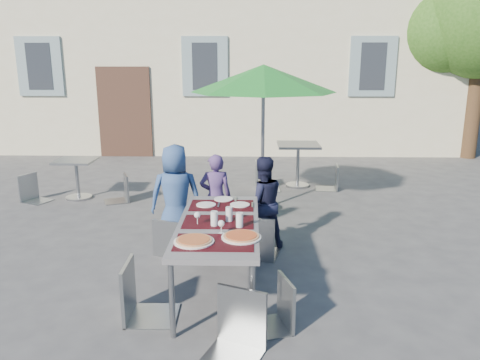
{
  "coord_description": "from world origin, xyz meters",
  "views": [
    {
      "loc": [
        1.11,
        -4.02,
        2.31
      ],
      "look_at": [
        0.99,
        1.31,
        0.96
      ],
      "focal_mm": 35.0,
      "sensor_mm": 36.0,
      "label": 1
    }
  ],
  "objects_px": {
    "child_2": "(262,203)",
    "chair_3": "(138,257)",
    "child_1": "(216,197)",
    "pizza_near_right": "(241,236)",
    "chair_2": "(258,210)",
    "chair_4": "(277,275)",
    "chair_5": "(237,287)",
    "bg_chair_r_1": "(332,163)",
    "cafe_table_0": "(77,173)",
    "dining_table": "(219,227)",
    "bg_chair_r_0": "(120,172)",
    "cafe_table_1": "(298,156)",
    "chair_1": "(233,215)",
    "bg_chair_l_0": "(30,172)",
    "chair_0": "(170,215)",
    "pizza_near_left": "(194,241)",
    "child_0": "(176,196)",
    "bg_chair_l_1": "(262,159)",
    "patio_umbrella": "(263,80)"
  },
  "relations": [
    {
      "from": "child_1",
      "to": "bg_chair_r_0",
      "type": "height_order",
      "value": "child_1"
    },
    {
      "from": "chair_1",
      "to": "cafe_table_1",
      "type": "bearing_deg",
      "value": 71.37
    },
    {
      "from": "child_1",
      "to": "chair_2",
      "type": "relative_size",
      "value": 1.12
    },
    {
      "from": "chair_4",
      "to": "bg_chair_r_1",
      "type": "bearing_deg",
      "value": 74.84
    },
    {
      "from": "pizza_near_right",
      "to": "chair_2",
      "type": "bearing_deg",
      "value": 82.45
    },
    {
      "from": "pizza_near_left",
      "to": "chair_5",
      "type": "height_order",
      "value": "chair_5"
    },
    {
      "from": "chair_0",
      "to": "bg_chair_r_1",
      "type": "height_order",
      "value": "chair_0"
    },
    {
      "from": "dining_table",
      "to": "child_0",
      "type": "relative_size",
      "value": 1.4
    },
    {
      "from": "chair_0",
      "to": "dining_table",
      "type": "bearing_deg",
      "value": -54.62
    },
    {
      "from": "chair_3",
      "to": "bg_chair_r_1",
      "type": "bearing_deg",
      "value": 61.07
    },
    {
      "from": "child_1",
      "to": "chair_3",
      "type": "bearing_deg",
      "value": 69.97
    },
    {
      "from": "child_1",
      "to": "child_2",
      "type": "height_order",
      "value": "child_2"
    },
    {
      "from": "child_1",
      "to": "cafe_table_1",
      "type": "bearing_deg",
      "value": -121.4
    },
    {
      "from": "bg_chair_r_0",
      "to": "bg_chair_r_1",
      "type": "height_order",
      "value": "same"
    },
    {
      "from": "pizza_near_right",
      "to": "bg_chair_r_1",
      "type": "bearing_deg",
      "value": 70.39
    },
    {
      "from": "cafe_table_0",
      "to": "bg_chair_r_1",
      "type": "height_order",
      "value": "bg_chair_r_1"
    },
    {
      "from": "bg_chair_r_0",
      "to": "bg_chair_r_1",
      "type": "xyz_separation_m",
      "value": [
        3.71,
        0.83,
        0.0
      ]
    },
    {
      "from": "chair_5",
      "to": "cafe_table_0",
      "type": "bearing_deg",
      "value": 123.39
    },
    {
      "from": "chair_0",
      "to": "bg_chair_r_1",
      "type": "bearing_deg",
      "value": 51.45
    },
    {
      "from": "child_1",
      "to": "bg_chair_r_0",
      "type": "distance_m",
      "value": 2.42
    },
    {
      "from": "chair_3",
      "to": "bg_chair_l_1",
      "type": "distance_m",
      "value": 4.68
    },
    {
      "from": "cafe_table_1",
      "to": "cafe_table_0",
      "type": "bearing_deg",
      "value": -167.12
    },
    {
      "from": "chair_3",
      "to": "patio_umbrella",
      "type": "relative_size",
      "value": 0.45
    },
    {
      "from": "chair_4",
      "to": "chair_3",
      "type": "bearing_deg",
      "value": 173.7
    },
    {
      "from": "cafe_table_0",
      "to": "bg_chair_r_0",
      "type": "distance_m",
      "value": 0.8
    },
    {
      "from": "child_0",
      "to": "child_2",
      "type": "bearing_deg",
      "value": 172.18
    },
    {
      "from": "cafe_table_0",
      "to": "dining_table",
      "type": "bearing_deg",
      "value": -51.18
    },
    {
      "from": "dining_table",
      "to": "chair_4",
      "type": "xyz_separation_m",
      "value": [
        0.55,
        -0.68,
        -0.19
      ]
    },
    {
      "from": "chair_0",
      "to": "chair_4",
      "type": "bearing_deg",
      "value": -52.97
    },
    {
      "from": "child_1",
      "to": "child_2",
      "type": "relative_size",
      "value": 0.97
    },
    {
      "from": "chair_4",
      "to": "chair_5",
      "type": "bearing_deg",
      "value": -131.87
    },
    {
      "from": "bg_chair_l_0",
      "to": "chair_2",
      "type": "bearing_deg",
      "value": -31.06
    },
    {
      "from": "pizza_near_right",
      "to": "chair_2",
      "type": "height_order",
      "value": "chair_2"
    },
    {
      "from": "pizza_near_left",
      "to": "chair_0",
      "type": "xyz_separation_m",
      "value": [
        -0.47,
        1.46,
        -0.25
      ]
    },
    {
      "from": "cafe_table_1",
      "to": "chair_5",
      "type": "bearing_deg",
      "value": -100.7
    },
    {
      "from": "child_1",
      "to": "bg_chair_r_0",
      "type": "xyz_separation_m",
      "value": [
        -1.74,
        1.68,
        -0.07
      ]
    },
    {
      "from": "pizza_near_right",
      "to": "child_1",
      "type": "bearing_deg",
      "value": 101.05
    },
    {
      "from": "pizza_near_left",
      "to": "chair_4",
      "type": "height_order",
      "value": "chair_4"
    },
    {
      "from": "bg_chair_l_1",
      "to": "dining_table",
      "type": "bearing_deg",
      "value": -97.67
    },
    {
      "from": "pizza_near_right",
      "to": "chair_1",
      "type": "relative_size",
      "value": 0.41
    },
    {
      "from": "cafe_table_0",
      "to": "cafe_table_1",
      "type": "height_order",
      "value": "cafe_table_1"
    },
    {
      "from": "chair_0",
      "to": "chair_1",
      "type": "relative_size",
      "value": 1.0
    },
    {
      "from": "chair_2",
      "to": "chair_0",
      "type": "bearing_deg",
      "value": 177.04
    },
    {
      "from": "child_0",
      "to": "bg_chair_l_0",
      "type": "bearing_deg",
      "value": -41.37
    },
    {
      "from": "child_2",
      "to": "chair_3",
      "type": "xyz_separation_m",
      "value": [
        -1.16,
        -1.74,
        0.01
      ]
    },
    {
      "from": "dining_table",
      "to": "pizza_near_right",
      "type": "xyz_separation_m",
      "value": [
        0.24,
        -0.44,
        0.07
      ]
    },
    {
      "from": "chair_5",
      "to": "chair_1",
      "type": "bearing_deg",
      "value": 93.13
    },
    {
      "from": "child_1",
      "to": "dining_table",
      "type": "bearing_deg",
      "value": 90.46
    },
    {
      "from": "child_2",
      "to": "bg_chair_l_0",
      "type": "distance_m",
      "value": 4.32
    },
    {
      "from": "chair_3",
      "to": "patio_umbrella",
      "type": "bearing_deg",
      "value": 70.14
    }
  ]
}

